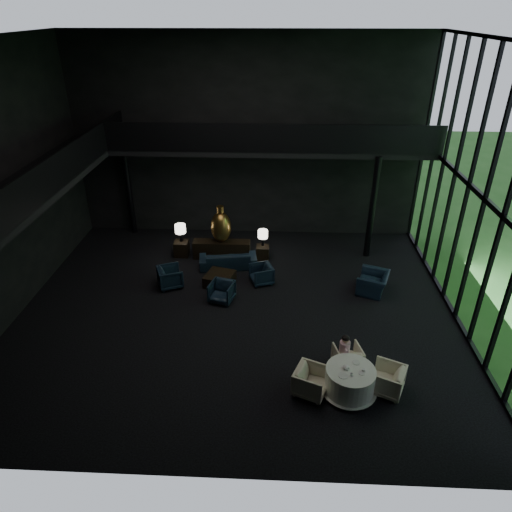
{
  "coord_description": "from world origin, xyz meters",
  "views": [
    {
      "loc": [
        1.16,
        -12.08,
        8.69
      ],
      "look_at": [
        0.58,
        0.5,
        1.77
      ],
      "focal_mm": 32.0,
      "sensor_mm": 36.0,
      "label": 1
    }
  ],
  "objects_px": {
    "table_lamp_left": "(180,229)",
    "dining_table": "(349,382)",
    "lounge_armchair_west": "(170,275)",
    "lounge_armchair_east": "(261,274)",
    "lounge_armchair_south": "(222,291)",
    "dining_chair_east": "(387,378)",
    "bronze_urn": "(221,227)",
    "dining_chair_north": "(348,357)",
    "side_table_right": "(263,252)",
    "window_armchair": "(373,279)",
    "child": "(345,345)",
    "side_table_left": "(182,248)",
    "table_lamp_right": "(263,235)",
    "coffee_table": "(220,279)",
    "dining_chair_west": "(311,380)",
    "sofa": "(228,257)",
    "console": "(222,249)"
  },
  "relations": [
    {
      "from": "table_lamp_left",
      "to": "dining_chair_east",
      "type": "relative_size",
      "value": 0.81
    },
    {
      "from": "lounge_armchair_east",
      "to": "dining_chair_east",
      "type": "relative_size",
      "value": 0.84
    },
    {
      "from": "table_lamp_right",
      "to": "sofa",
      "type": "bearing_deg",
      "value": -148.94
    },
    {
      "from": "dining_chair_west",
      "to": "table_lamp_left",
      "type": "bearing_deg",
      "value": 55.54
    },
    {
      "from": "table_lamp_left",
      "to": "dining_chair_east",
      "type": "bearing_deg",
      "value": -46.85
    },
    {
      "from": "bronze_urn",
      "to": "side_table_right",
      "type": "height_order",
      "value": "bronze_urn"
    },
    {
      "from": "bronze_urn",
      "to": "side_table_right",
      "type": "xyz_separation_m",
      "value": [
        1.6,
        -0.06,
        -1.05
      ]
    },
    {
      "from": "lounge_armchair_south",
      "to": "coffee_table",
      "type": "relative_size",
      "value": 0.82
    },
    {
      "from": "lounge_armchair_east",
      "to": "window_armchair",
      "type": "relative_size",
      "value": 0.64
    },
    {
      "from": "coffee_table",
      "to": "child",
      "type": "relative_size",
      "value": 1.52
    },
    {
      "from": "bronze_urn",
      "to": "table_lamp_right",
      "type": "distance_m",
      "value": 1.63
    },
    {
      "from": "console",
      "to": "coffee_table",
      "type": "bearing_deg",
      "value": -85.88
    },
    {
      "from": "side_table_left",
      "to": "dining_chair_west",
      "type": "relative_size",
      "value": 0.71
    },
    {
      "from": "lounge_armchair_south",
      "to": "dining_chair_west",
      "type": "bearing_deg",
      "value": -40.28
    },
    {
      "from": "side_table_left",
      "to": "lounge_armchair_east",
      "type": "relative_size",
      "value": 0.83
    },
    {
      "from": "lounge_armchair_west",
      "to": "window_armchair",
      "type": "height_order",
      "value": "window_armchair"
    },
    {
      "from": "table_lamp_left",
      "to": "dining_table",
      "type": "height_order",
      "value": "table_lamp_left"
    },
    {
      "from": "dining_chair_north",
      "to": "dining_chair_west",
      "type": "xyz_separation_m",
      "value": [
        -1.05,
        -1.01,
        0.1
      ]
    },
    {
      "from": "window_armchair",
      "to": "dining_chair_west",
      "type": "height_order",
      "value": "window_armchair"
    },
    {
      "from": "dining_chair_east",
      "to": "dining_table",
      "type": "bearing_deg",
      "value": -59.43
    },
    {
      "from": "table_lamp_right",
      "to": "dining_chair_east",
      "type": "bearing_deg",
      "value": -63.96
    },
    {
      "from": "table_lamp_left",
      "to": "lounge_armchair_east",
      "type": "bearing_deg",
      "value": -31.27
    },
    {
      "from": "table_lamp_right",
      "to": "sofa",
      "type": "height_order",
      "value": "table_lamp_right"
    },
    {
      "from": "side_table_left",
      "to": "sofa",
      "type": "bearing_deg",
      "value": -23.02
    },
    {
      "from": "bronze_urn",
      "to": "child",
      "type": "height_order",
      "value": "bronze_urn"
    },
    {
      "from": "side_table_right",
      "to": "dining_chair_north",
      "type": "bearing_deg",
      "value": -67.25
    },
    {
      "from": "table_lamp_right",
      "to": "lounge_armchair_west",
      "type": "xyz_separation_m",
      "value": [
        -3.17,
        -2.24,
        -0.56
      ]
    },
    {
      "from": "side_table_left",
      "to": "child",
      "type": "distance_m",
      "value": 8.32
    },
    {
      "from": "coffee_table",
      "to": "side_table_right",
      "type": "bearing_deg",
      "value": 53.2
    },
    {
      "from": "lounge_armchair_west",
      "to": "lounge_armchair_east",
      "type": "distance_m",
      "value": 3.2
    },
    {
      "from": "window_armchair",
      "to": "table_lamp_right",
      "type": "bearing_deg",
      "value": -100.47
    },
    {
      "from": "console",
      "to": "child",
      "type": "distance_m",
      "value": 7.25
    },
    {
      "from": "window_armchair",
      "to": "dining_table",
      "type": "height_order",
      "value": "window_armchair"
    },
    {
      "from": "bronze_urn",
      "to": "window_armchair",
      "type": "distance_m",
      "value": 5.95
    },
    {
      "from": "bronze_urn",
      "to": "sofa",
      "type": "bearing_deg",
      "value": -66.77
    },
    {
      "from": "table_lamp_left",
      "to": "dining_chair_north",
      "type": "xyz_separation_m",
      "value": [
        5.71,
        -6.17,
        -0.77
      ]
    },
    {
      "from": "dining_table",
      "to": "table_lamp_left",
      "type": "bearing_deg",
      "value": 128.32
    },
    {
      "from": "console",
      "to": "table_lamp_left",
      "type": "xyz_separation_m",
      "value": [
        -1.6,
        0.15,
        0.75
      ]
    },
    {
      "from": "console",
      "to": "lounge_armchair_east",
      "type": "height_order",
      "value": "lounge_armchair_east"
    },
    {
      "from": "table_lamp_left",
      "to": "dining_chair_west",
      "type": "height_order",
      "value": "table_lamp_left"
    },
    {
      "from": "dining_table",
      "to": "dining_chair_west",
      "type": "bearing_deg",
      "value": -176.87
    },
    {
      "from": "lounge_armchair_west",
      "to": "dining_chair_east",
      "type": "relative_size",
      "value": 1.0
    },
    {
      "from": "side_table_right",
      "to": "child",
      "type": "relative_size",
      "value": 0.88
    },
    {
      "from": "lounge_armchair_south",
      "to": "dining_chair_east",
      "type": "xyz_separation_m",
      "value": [
        4.65,
        -3.87,
        0.05
      ]
    },
    {
      "from": "bronze_urn",
      "to": "dining_chair_north",
      "type": "bearing_deg",
      "value": -55.77
    },
    {
      "from": "dining_table",
      "to": "dining_chair_east",
      "type": "xyz_separation_m",
      "value": [
        0.95,
        0.1,
        0.1
      ]
    },
    {
      "from": "side_table_right",
      "to": "window_armchair",
      "type": "height_order",
      "value": "window_armchair"
    },
    {
      "from": "dining_chair_north",
      "to": "sofa",
      "type": "bearing_deg",
      "value": -68.07
    },
    {
      "from": "sofa",
      "to": "dining_chair_north",
      "type": "distance_m",
      "value": 6.52
    },
    {
      "from": "side_table_right",
      "to": "child",
      "type": "xyz_separation_m",
      "value": [
        2.4,
        -6.01,
        0.48
      ]
    }
  ]
}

